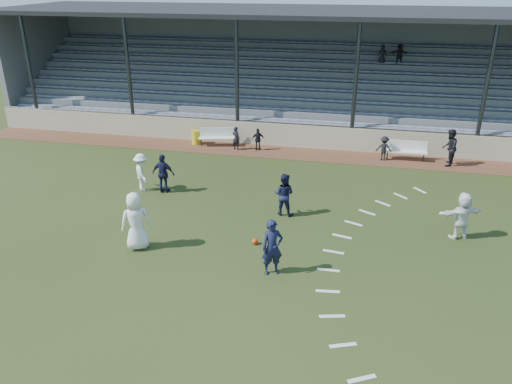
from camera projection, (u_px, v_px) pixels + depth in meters
ground at (239, 260)px, 16.01m from camera, size 90.00×90.00×0.00m
cinder_track at (289, 153)px, 25.38m from camera, size 34.00×2.00×0.02m
retaining_wall at (293, 136)px, 26.08m from camera, size 34.00×0.18×1.20m
bench_left at (218, 135)px, 26.26m from camera, size 2.04×0.89×0.95m
bench_right at (406, 149)px, 24.25m from camera, size 2.01×0.48×0.95m
trash_bin at (196, 137)px, 26.55m from camera, size 0.47×0.47×0.75m
football at (255, 241)px, 16.89m from camera, size 0.21×0.21×0.21m
player_white_lead at (136, 221)px, 16.32m from camera, size 1.16×1.03×1.99m
player_navy_lead at (272, 247)px, 14.96m from camera, size 0.77×0.67×1.79m
player_navy_mid at (284, 194)px, 18.69m from camera, size 0.88×0.72×1.65m
player_white_wing at (142, 172)px, 20.78m from camera, size 1.10×1.19×1.61m
player_navy_wing at (163, 174)px, 20.60m from camera, size 0.99×0.45×1.65m
player_white_back at (462, 216)px, 17.01m from camera, size 1.64×1.08×1.69m
official at (449, 148)px, 23.41m from camera, size 0.87×1.00×1.76m
sub_left_near at (236, 138)px, 25.62m from camera, size 0.52×0.44×1.22m
sub_left_far at (258, 139)px, 25.55m from camera, size 0.73×0.49×1.14m
sub_right at (384, 148)px, 24.19m from camera, size 0.79×0.47×1.20m
grandstand at (305, 87)px, 29.64m from camera, size 34.60×9.00×6.61m
penalty_arc at (370, 275)px, 15.20m from camera, size 3.89×14.63×0.01m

